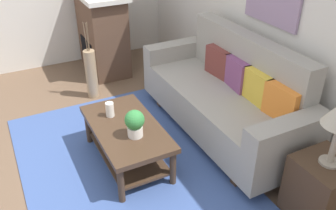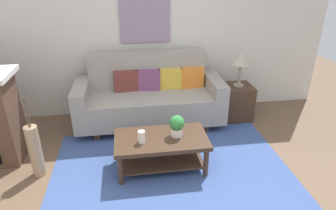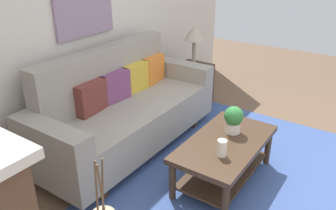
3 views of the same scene
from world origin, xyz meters
name	(u,v)px [view 3 (image 3 of 3)]	position (x,y,z in m)	size (l,w,h in m)	color
ground_plane	(283,195)	(0.00, 0.00, 0.00)	(9.70, 9.70, 0.00)	brown
wall_back	(91,16)	(0.00, 2.25, 1.35)	(5.70, 0.10, 2.70)	silver
area_rug	(232,175)	(0.00, 0.50, 0.01)	(2.86, 1.92, 0.01)	#3D5693
couch	(125,111)	(-0.15, 1.71, 0.43)	(2.20, 0.84, 1.08)	gray
throw_pillow_maroon	(91,97)	(-0.49, 1.84, 0.68)	(0.36, 0.12, 0.32)	brown
throw_pillow_plum	(115,87)	(-0.15, 1.84, 0.68)	(0.36, 0.12, 0.32)	#7A4270
throw_pillow_mustard	(135,77)	(0.20, 1.84, 0.68)	(0.36, 0.12, 0.32)	gold
throw_pillow_orange	(153,69)	(0.54, 1.84, 0.68)	(0.36, 0.12, 0.32)	orange
coffee_table	(225,152)	(-0.11, 0.55, 0.31)	(1.10, 0.60, 0.43)	#422D1E
tabletop_vase	(222,148)	(-0.35, 0.48, 0.50)	(0.08, 0.08, 0.15)	white
potted_plant_tabletop	(233,119)	(0.08, 0.57, 0.57)	(0.18, 0.18, 0.26)	white
side_table	(193,85)	(1.25, 1.69, 0.28)	(0.44, 0.44, 0.56)	#422D1E
table_lamp	(194,34)	(1.25, 1.69, 0.99)	(0.28, 0.28, 0.57)	gray
floor_vase_branch_a	(103,187)	(-1.55, 0.64, 0.82)	(0.01, 0.01, 0.36)	brown
floor_vase_branch_b	(97,189)	(-1.58, 0.65, 0.82)	(0.01, 0.01, 0.36)	brown
floor_vase_branch_c	(101,191)	(-1.58, 0.62, 0.82)	(0.01, 0.01, 0.36)	brown
framed_painting	(84,5)	(-0.15, 2.18, 1.49)	(0.76, 0.03, 0.63)	gray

